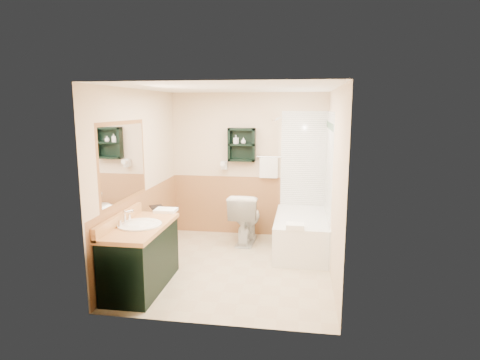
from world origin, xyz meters
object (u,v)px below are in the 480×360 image
Objects in this scene: bathtub at (302,233)px; toilet at (246,218)px; wall_shelf at (242,145)px; hair_dryer at (224,165)px; vanity_book at (150,200)px; soap_bottle_b at (243,141)px; soap_bottle_a at (236,142)px; vanity at (141,256)px.

bathtub is 0.94m from toilet.
wall_shelf reaches higher than hair_dryer.
hair_dryer is 1.04× the size of vanity_book.
hair_dryer is 2.34× the size of soap_bottle_b.
wall_shelf reaches higher than bathtub.
soap_bottle_b is at bearing -9.14° from wall_shelf.
soap_bottle_a reaches higher than vanity_book.
wall_shelf is at bearing -4.76° from hair_dryer.
hair_dryer is 1.74m from bathtub.
toilet is 1.26m from soap_bottle_b.
vanity_book is at bearing -126.77° from wall_shelf.
wall_shelf is 0.06m from soap_bottle_b.
toilet is 1.66m from vanity_book.
toilet is 3.55× the size of vanity_book.
hair_dryer reaches higher than vanity_book.
vanity is at bearing -109.54° from vanity_book.
vanity_book is at bearing -117.76° from hair_dryer.
vanity is at bearing -110.15° from soap_bottle_a.
vanity_book is 1.60× the size of soap_bottle_a.
wall_shelf reaches higher than vanity.
soap_bottle_a is at bearing -56.39° from toilet.
vanity_book is at bearing 44.39° from toilet.
soap_bottle_b is (0.03, -0.01, 0.06)m from wall_shelf.
vanity_book reaches higher than toilet.
hair_dryer is at bearing -39.91° from toilet.
toilet is at bearing -75.69° from soap_bottle_b.
vanity_book is 1.92m from soap_bottle_b.
soap_bottle_b is (0.93, 2.19, 1.21)m from vanity.
bathtub is (1.92, 1.59, -0.12)m from vanity.
wall_shelf reaches higher than toilet.
bathtub is 14.64× the size of soap_bottle_b.
hair_dryer is 0.45m from soap_bottle_a.
hair_dryer is at bearing 154.61° from bathtub.
hair_dryer reaches higher than bathtub.
toilet reaches higher than bathtub.
bathtub is at bearing 167.58° from toilet.
toilet is at bearing -71.35° from wall_shelf.
wall_shelf is 2.64m from vanity.
vanity is at bearing 63.53° from toilet.
soap_bottle_b is at bearing 0.00° from soap_bottle_a.
wall_shelf is 0.10m from soap_bottle_a.
toilet is 8.02× the size of soap_bottle_b.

